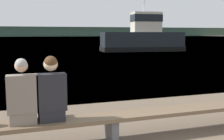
{
  "coord_description": "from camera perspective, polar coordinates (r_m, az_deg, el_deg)",
  "views": [
    {
      "loc": [
        -1.98,
        -1.99,
        1.83
      ],
      "look_at": [
        0.48,
        5.35,
        0.81
      ],
      "focal_mm": 45.0,
      "sensor_mm": 36.0,
      "label": 1
    }
  ],
  "objects": [
    {
      "name": "person_left",
      "position": [
        4.46,
        -17.72,
        -5.26
      ],
      "size": [
        0.45,
        0.42,
        1.0
      ],
      "color": "#70665B",
      "rests_on": "bench_main"
    },
    {
      "name": "person_right",
      "position": [
        4.48,
        -12.24,
        -4.66
      ],
      "size": [
        0.45,
        0.43,
        1.03
      ],
      "color": "black",
      "rests_on": "bench_main"
    },
    {
      "name": "bench_main",
      "position": [
        4.81,
        -0.08,
        -9.99
      ],
      "size": [
        8.46,
        0.49,
        0.46
      ],
      "color": "brown",
      "rests_on": "ground"
    },
    {
      "name": "far_shoreline",
      "position": [
        174.17,
        -18.03,
        7.45
      ],
      "size": [
        600.0,
        12.0,
        5.59
      ],
      "primitive_type": "cube",
      "color": "#2D3D2D",
      "rests_on": "ground"
    },
    {
      "name": "water_surface",
      "position": [
        127.01,
        -17.74,
        6.32
      ],
      "size": [
        240.0,
        240.0,
        0.0
      ],
      "primitive_type": "plane",
      "color": "#426B8E",
      "rests_on": "ground"
    },
    {
      "name": "tugboat_red",
      "position": [
        29.14,
        6.28,
        6.32
      ],
      "size": [
        8.67,
        3.69,
        6.43
      ],
      "rotation": [
        0.0,
        0.0,
        1.47
      ],
      "color": "black",
      "rests_on": "water_surface"
    }
  ]
}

